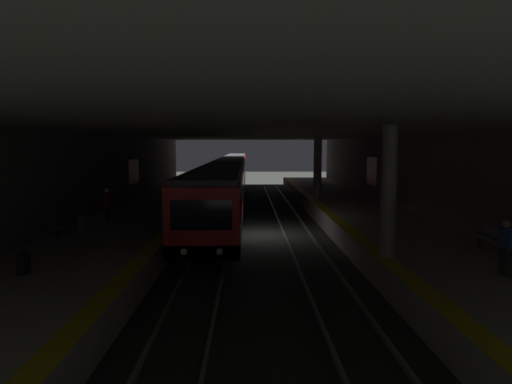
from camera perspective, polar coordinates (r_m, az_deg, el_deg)
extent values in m
plane|color=#2D302D|center=(24.39, 0.13, -5.60)|extent=(120.00, 120.00, 0.00)
cube|color=gray|center=(24.62, 6.97, -5.35)|extent=(60.00, 0.09, 0.16)
cube|color=gray|center=(24.46, 3.62, -5.40)|extent=(60.00, 0.09, 0.16)
cube|color=gray|center=(24.39, -3.36, -5.42)|extent=(60.00, 0.09, 0.16)
cube|color=gray|center=(24.49, -6.75, -5.41)|extent=(60.00, 0.09, 0.16)
cube|color=#B7B2A8|center=(25.30, 15.17, -4.18)|extent=(60.00, 5.30, 1.05)
cube|color=yellow|center=(24.66, 9.95, -3.08)|extent=(60.00, 0.60, 0.01)
cube|color=#B7B2A8|center=(25.02, -15.08, -4.29)|extent=(60.00, 5.30, 1.05)
cube|color=yellow|center=(24.47, -9.76, -3.14)|extent=(60.00, 0.60, 0.01)
cube|color=slate|center=(25.98, 21.46, 0.93)|extent=(60.00, 0.50, 5.60)
cube|color=orange|center=(35.38, 14.79, 2.63)|extent=(2.68, 0.06, 2.18)
cube|color=slate|center=(25.59, -21.54, 0.86)|extent=(60.00, 0.50, 5.60)
cube|color=orange|center=(34.72, -15.56, 2.55)|extent=(2.92, 0.06, 1.82)
cube|color=#ADAAA3|center=(23.91, 0.14, 8.14)|extent=(60.00, 19.40, 0.40)
cylinder|color=gray|center=(15.86, 16.79, 0.03)|extent=(0.56, 0.56, 4.55)
cylinder|color=gray|center=(30.83, 7.98, 3.00)|extent=(0.56, 0.56, 4.55)
cube|color=red|center=(25.53, -4.88, -0.42)|extent=(19.06, 2.80, 2.70)
cube|color=black|center=(25.67, -4.86, -2.80)|extent=(19.06, 2.82, 0.56)
cube|color=black|center=(25.49, -4.89, 0.36)|extent=(17.54, 2.83, 0.90)
cube|color=#47474C|center=(25.41, -4.91, 2.87)|extent=(18.68, 2.58, 0.24)
cube|color=black|center=(20.61, -5.79, -6.26)|extent=(2.20, 1.64, 0.76)
cube|color=black|center=(30.91, -4.23, -2.14)|extent=(2.20, 1.64, 0.76)
cube|color=black|center=(16.05, -7.10, -2.99)|extent=(0.04, 2.24, 1.10)
cylinder|color=silver|center=(16.26, -4.74, -7.70)|extent=(0.04, 0.24, 0.24)
cylinder|color=silver|center=(16.39, -9.32, -7.64)|extent=(0.04, 0.24, 0.24)
cube|color=red|center=(45.10, -3.26, 2.36)|extent=(19.06, 2.80, 2.70)
cube|color=black|center=(45.18, -3.25, 1.01)|extent=(19.06, 2.82, 0.56)
cube|color=black|center=(45.08, -3.26, 2.81)|extent=(17.54, 2.83, 0.90)
cube|color=#47474C|center=(45.03, -3.27, 4.23)|extent=(18.68, 2.58, 0.24)
cube|color=black|center=(40.01, -3.52, -0.28)|extent=(2.20, 1.64, 0.76)
cube|color=black|center=(50.44, -3.03, 1.02)|extent=(2.20, 1.64, 0.76)
cube|color=red|center=(64.73, -2.62, 3.46)|extent=(19.06, 2.80, 2.70)
cube|color=black|center=(64.78, -2.62, 2.52)|extent=(19.06, 2.82, 0.56)
cube|color=black|center=(64.71, -2.62, 3.77)|extent=(17.54, 2.83, 0.90)
cube|color=#47474C|center=(64.68, -2.63, 4.76)|extent=(18.68, 2.58, 0.24)
cube|color=black|center=(59.58, -2.74, 1.78)|extent=(2.20, 1.64, 0.76)
cube|color=black|center=(70.04, -2.51, 2.41)|extent=(2.20, 1.64, 0.76)
cylinder|color=#262628|center=(18.03, 28.96, -6.42)|extent=(0.08, 0.08, 0.42)
cylinder|color=#262628|center=(19.19, 26.93, -5.60)|extent=(0.08, 0.08, 0.42)
cube|color=gray|center=(18.56, 27.95, -5.24)|extent=(1.70, 0.44, 0.08)
cube|color=gray|center=(18.63, 28.57, -4.61)|extent=(1.70, 0.06, 0.40)
cylinder|color=#262628|center=(28.20, 17.45, -1.71)|extent=(0.08, 0.08, 0.42)
cylinder|color=#262628|center=(29.48, 16.61, -1.36)|extent=(0.08, 0.08, 0.42)
cube|color=gray|center=(28.80, 17.04, -1.04)|extent=(1.70, 0.44, 0.08)
cube|color=gray|center=(28.85, 17.47, -0.64)|extent=(1.70, 0.06, 0.40)
cylinder|color=#262628|center=(20.06, -24.46, -5.01)|extent=(0.08, 0.08, 0.42)
cylinder|color=#262628|center=(21.30, -23.02, -4.34)|extent=(0.08, 0.08, 0.42)
cube|color=gray|center=(20.64, -23.75, -3.98)|extent=(1.70, 0.44, 0.08)
cube|color=gray|center=(20.69, -24.33, -3.42)|extent=(1.70, 0.06, 0.40)
cylinder|color=#353535|center=(15.10, 29.63, -7.93)|extent=(0.16, 0.16, 0.84)
cylinder|color=#353535|center=(15.26, 29.25, -7.77)|extent=(0.16, 0.16, 0.84)
cube|color=#284C93|center=(15.03, 29.58, -5.17)|extent=(0.36, 0.22, 0.60)
cylinder|color=#284C93|center=(14.83, 30.06, -5.54)|extent=(0.10, 0.10, 0.57)
cylinder|color=#284C93|center=(15.25, 29.09, -5.19)|extent=(0.10, 0.10, 0.57)
sphere|color=tan|center=(14.96, 29.66, -3.62)|extent=(0.23, 0.23, 0.23)
cylinder|color=black|center=(23.76, -18.72, -2.63)|extent=(0.16, 0.16, 0.84)
cylinder|color=black|center=(23.95, -18.57, -2.56)|extent=(0.16, 0.16, 0.84)
cube|color=maroon|center=(23.76, -18.70, -0.88)|extent=(0.36, 0.22, 0.60)
cylinder|color=maroon|center=(23.53, -18.88, -1.07)|extent=(0.10, 0.10, 0.57)
cylinder|color=maroon|center=(24.00, -18.52, -0.92)|extent=(0.10, 0.10, 0.57)
sphere|color=tan|center=(23.71, -18.74, 0.11)|extent=(0.23, 0.23, 0.23)
cube|color=black|center=(15.16, -27.87, -8.27)|extent=(0.41, 0.24, 0.59)
cylinder|color=#333333|center=(15.07, -27.96, -6.62)|extent=(0.02, 0.02, 0.30)
cube|color=black|center=(23.33, 16.91, -3.28)|extent=(0.30, 0.20, 0.40)
cylinder|color=#595B5E|center=(20.84, -21.59, -3.90)|extent=(0.44, 0.44, 0.85)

